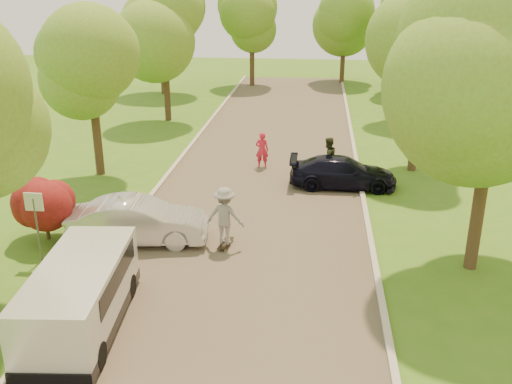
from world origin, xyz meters
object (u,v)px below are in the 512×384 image
at_px(silver_sedan, 138,221).
at_px(dark_sedan, 343,172).
at_px(street_sign, 35,213).
at_px(minivan, 81,295).
at_px(person_striped, 262,150).
at_px(person_olive, 328,158).
at_px(skateboarder, 225,216).
at_px(longboard, 226,243).

relative_size(silver_sedan, dark_sedan, 1.02).
bearing_deg(street_sign, minivan, -50.61).
bearing_deg(dark_sedan, person_striped, 57.44).
bearing_deg(person_olive, minivan, 21.90).
bearing_deg(person_olive, person_striped, -62.82).
bearing_deg(skateboarder, person_olive, -105.84).
bearing_deg(longboard, dark_sedan, -114.02).
relative_size(silver_sedan, person_olive, 2.48).
bearing_deg(longboard, minivan, 69.39).
height_order(silver_sedan, longboard, silver_sedan).
distance_m(street_sign, person_olive, 12.07).
bearing_deg(street_sign, person_olive, 45.16).
distance_m(street_sign, dark_sedan, 11.81).
xyz_separation_m(street_sign, skateboarder, (5.29, 1.58, -0.52)).
relative_size(street_sign, longboard, 2.23).
relative_size(minivan, person_striped, 2.93).
relative_size(silver_sedan, longboard, 4.46).
xyz_separation_m(dark_sedan, skateboarder, (-3.81, -5.89, 0.43)).
bearing_deg(minivan, silver_sedan, 86.10).
xyz_separation_m(dark_sedan, longboard, (-3.81, -5.89, -0.51)).
relative_size(minivan, longboard, 4.79).
bearing_deg(street_sign, silver_sedan, 32.69).
bearing_deg(longboard, person_olive, -105.84).
bearing_deg(dark_sedan, person_olive, 29.02).
distance_m(silver_sedan, longboard, 2.85).
bearing_deg(street_sign, longboard, 16.69).
height_order(dark_sedan, person_striped, person_striped).
bearing_deg(dark_sedan, street_sign, 129.25).
bearing_deg(minivan, person_olive, 58.19).
height_order(minivan, longboard, minivan).
relative_size(dark_sedan, skateboarder, 2.31).
height_order(silver_sedan, skateboarder, skateboarder).
distance_m(minivan, dark_sedan, 12.47).
relative_size(street_sign, skateboarder, 1.18).
bearing_deg(longboard, skateboarder, -73.95).
xyz_separation_m(minivan, person_striped, (3.03, 12.84, -0.09)).
bearing_deg(silver_sedan, street_sign, 115.85).
distance_m(person_striped, person_olive, 3.09).
relative_size(street_sign, person_striped, 1.36).
xyz_separation_m(longboard, person_olive, (3.21, 6.96, 0.77)).
height_order(street_sign, minivan, street_sign).
xyz_separation_m(street_sign, silver_sedan, (2.50, 1.60, -0.85)).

